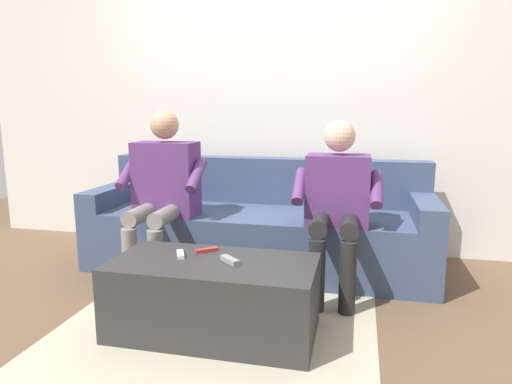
{
  "coord_description": "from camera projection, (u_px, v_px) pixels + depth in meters",
  "views": [
    {
      "loc": [
        -0.73,
        3.14,
        1.19
      ],
      "look_at": [
        0.0,
        -0.03,
        0.59
      ],
      "focal_mm": 31.69,
      "sensor_mm": 36.0,
      "label": 1
    }
  ],
  "objects": [
    {
      "name": "ground_plane",
      "position": [
        233.0,
        303.0,
        2.81
      ],
      "size": [
        8.0,
        8.0,
        0.0
      ],
      "primitive_type": "plane",
      "color": "brown"
    },
    {
      "name": "remote_red",
      "position": [
        207.0,
        250.0,
        2.53
      ],
      "size": [
        0.12,
        0.11,
        0.02
      ],
      "primitive_type": "cube",
      "rotation": [
        0.0,
        0.0,
        3.83
      ],
      "color": "#B73333",
      "rests_on": "coffee_table"
    },
    {
      "name": "remote_gray",
      "position": [
        230.0,
        260.0,
        2.35
      ],
      "size": [
        0.13,
        0.12,
        0.03
      ],
      "primitive_type": "cube",
      "rotation": [
        0.0,
        0.0,
        5.54
      ],
      "color": "gray",
      "rests_on": "coffee_table"
    },
    {
      "name": "back_wall",
      "position": [
        273.0,
        101.0,
        3.81
      ],
      "size": [
        5.42,
        0.06,
        2.51
      ],
      "primitive_type": "cube",
      "color": "silver",
      "rests_on": "ground"
    },
    {
      "name": "person_right_seated",
      "position": [
        163.0,
        185.0,
        3.15
      ],
      "size": [
        0.59,
        0.58,
        1.19
      ],
      "color": "#5B3370",
      "rests_on": "ground"
    },
    {
      "name": "remote_white",
      "position": [
        180.0,
        254.0,
        2.46
      ],
      "size": [
        0.08,
        0.13,
        0.02
      ],
      "primitive_type": "cube",
      "rotation": [
        0.0,
        0.0,
        2.02
      ],
      "color": "white",
      "rests_on": "coffee_table"
    },
    {
      "name": "floor_rug",
      "position": [
        221.0,
        322.0,
        2.56
      ],
      "size": [
        1.72,
        1.64,
        0.01
      ],
      "primitive_type": "cube",
      "color": "#B7AD93",
      "rests_on": "ground"
    },
    {
      "name": "person_left_seated",
      "position": [
        337.0,
        197.0,
        2.89
      ],
      "size": [
        0.56,
        0.57,
        1.12
      ],
      "color": "#5B3370",
      "rests_on": "ground"
    },
    {
      "name": "couch",
      "position": [
        259.0,
        229.0,
        3.46
      ],
      "size": [
        2.55,
        0.82,
        0.81
      ],
      "color": "#3D4C6B",
      "rests_on": "ground"
    },
    {
      "name": "coffee_table",
      "position": [
        214.0,
        297.0,
        2.41
      ],
      "size": [
        1.08,
        0.54,
        0.4
      ],
      "color": "#2D2D2D",
      "rests_on": "ground"
    }
  ]
}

